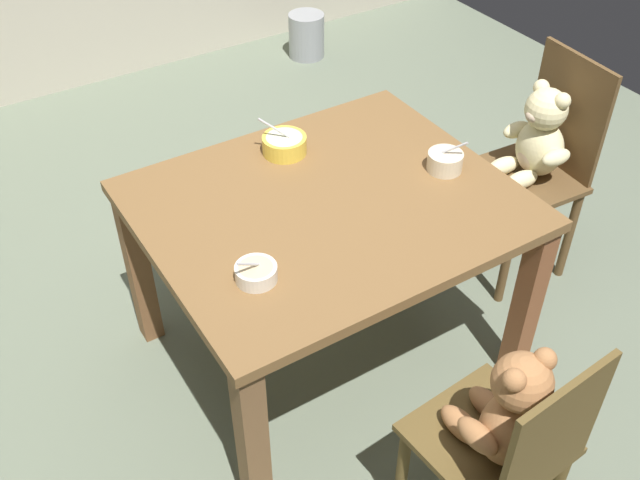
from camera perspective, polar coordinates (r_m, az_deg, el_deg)
ground_plane at (r=2.85m, az=0.54°, el=-8.77°), size 5.20×5.20×0.04m
dining_table at (r=2.41m, az=0.63°, el=0.95°), size 1.16×0.97×0.71m
teddy_chair_near_right at (r=2.98m, az=16.41°, el=6.74°), size 0.41×0.42×0.92m
teddy_chair_near_front at (r=2.00m, az=14.32°, el=-13.81°), size 0.39×0.39×0.84m
porridge_bowl_cream_near_right at (r=2.50m, az=9.64°, el=6.05°), size 0.12×0.12×0.12m
porridge_bowl_yellow_far_center at (r=2.56m, az=-2.77°, el=7.39°), size 0.15×0.15×0.14m
porridge_bowl_white_near_left at (r=2.06m, az=-4.96°, el=-2.53°), size 0.13×0.12×0.11m
metal_pail at (r=4.77m, az=-1.05°, el=15.52°), size 0.22×0.22×0.27m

